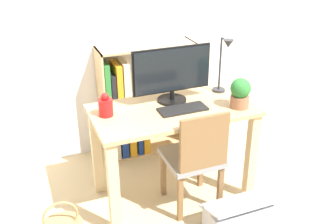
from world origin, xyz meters
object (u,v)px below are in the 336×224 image
object	(u,v)px
desk_lamp	(224,61)
potted_plant	(240,93)
chair	(196,156)
bookshelf	(131,110)
monitor	(172,72)
vase	(106,106)
storage_box	(242,220)
keyboard	(183,109)

from	to	relation	value
desk_lamp	potted_plant	distance (m)	0.31
desk_lamp	potted_plant	bearing A→B (deg)	-91.32
chair	bookshelf	xyz separation A→B (m)	(-0.19, 0.94, -0.01)
potted_plant	chair	bearing A→B (deg)	-171.20
monitor	vase	distance (m)	0.55
chair	potted_plant	bearing A→B (deg)	11.63
vase	desk_lamp	world-z (taller)	desk_lamp
chair	storage_box	bearing A→B (deg)	-61.86
vase	desk_lamp	xyz separation A→B (m)	(0.94, 0.04, 0.20)
monitor	potted_plant	world-z (taller)	monitor
keyboard	vase	distance (m)	0.55
keyboard	monitor	bearing A→B (deg)	92.79
potted_plant	chair	xyz separation A→B (m)	(-0.37, -0.06, -0.42)
vase	bookshelf	distance (m)	0.85
potted_plant	chair	distance (m)	0.56
keyboard	desk_lamp	size ratio (longest dim) A/B	0.79
monitor	chair	size ratio (longest dim) A/B	0.73
potted_plant	bookshelf	size ratio (longest dim) A/B	0.22
desk_lamp	keyboard	bearing A→B (deg)	-158.68
monitor	chair	distance (m)	0.64
chair	bookshelf	world-z (taller)	bookshelf
monitor	vase	world-z (taller)	monitor
desk_lamp	bookshelf	world-z (taller)	desk_lamp
vase	bookshelf	bearing A→B (deg)	60.29
monitor	potted_plant	size ratio (longest dim) A/B	2.73
bookshelf	vase	bearing A→B (deg)	-119.71
keyboard	storage_box	xyz separation A→B (m)	(0.22, -0.55, -0.65)
monitor	bookshelf	world-z (taller)	monitor
potted_plant	bookshelf	world-z (taller)	bookshelf
storage_box	keyboard	bearing A→B (deg)	111.50
bookshelf	potted_plant	bearing A→B (deg)	-57.68
vase	storage_box	bearing A→B (deg)	-41.90
monitor	potted_plant	xyz separation A→B (m)	(0.41, -0.29, -0.11)
desk_lamp	bookshelf	bearing A→B (deg)	132.45
bookshelf	desk_lamp	bearing A→B (deg)	-47.55
monitor	chair	world-z (taller)	monitor
monitor	keyboard	world-z (taller)	monitor
keyboard	bookshelf	distance (m)	0.86
desk_lamp	chair	xyz separation A→B (m)	(-0.38, -0.32, -0.58)
desk_lamp	chair	size ratio (longest dim) A/B	0.54
chair	bookshelf	size ratio (longest dim) A/B	0.81
desk_lamp	vase	bearing A→B (deg)	-177.71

